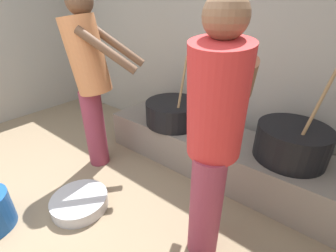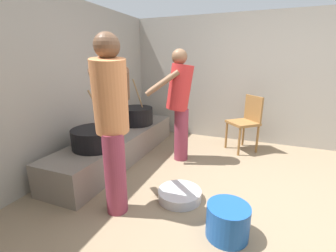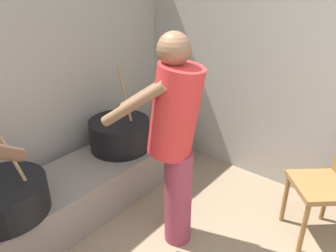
# 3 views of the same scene
# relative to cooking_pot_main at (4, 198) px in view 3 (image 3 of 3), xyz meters

# --- Properties ---
(hearth_ledge) EXTENTS (2.50, 0.60, 0.39)m
(hearth_ledge) POSITION_rel_cooking_pot_main_xyz_m (0.56, 0.04, -0.31)
(hearth_ledge) COLOR slate
(hearth_ledge) RESTS_ON ground_plane
(cooking_pot_main) EXTENTS (0.57, 0.57, 0.69)m
(cooking_pot_main) POSITION_rel_cooking_pot_main_xyz_m (0.00, 0.00, 0.00)
(cooking_pot_main) COLOR black
(cooking_pot_main) RESTS_ON hearth_ledge
(cooking_pot_secondary) EXTENTS (0.55, 0.55, 0.73)m
(cooking_pot_secondary) POSITION_rel_cooking_pot_main_xyz_m (1.12, 0.07, 0.02)
(cooking_pot_secondary) COLOR black
(cooking_pot_secondary) RESTS_ON hearth_ledge
(cook_in_red_shirt) EXTENTS (0.52, 0.72, 1.56)m
(cook_in_red_shirt) POSITION_rel_cooking_pot_main_xyz_m (0.85, -0.77, 0.39)
(cook_in_red_shirt) COLOR #8C3347
(cook_in_red_shirt) RESTS_ON ground_plane
(chair_brown_wood) EXTENTS (0.56, 0.56, 0.88)m
(chair_brown_wood) POSITION_rel_cooking_pot_main_xyz_m (1.60, -1.65, -0.01)
(chair_brown_wood) COLOR olive
(chair_brown_wood) RESTS_ON ground_plane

